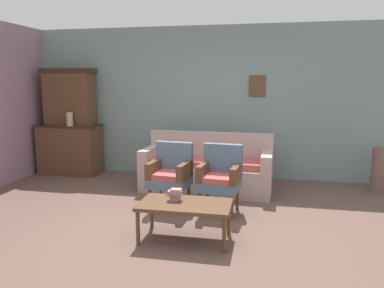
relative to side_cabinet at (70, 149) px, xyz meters
The scene contains 11 objects.
ground_plane 3.42m from the side_cabinet, 41.55° to the right, with size 7.68×7.68×0.00m, color brown.
wall_back_with_decor 2.72m from the side_cabinet, ahead, with size 6.40×0.09×2.70m.
side_cabinet is the anchor object (origin of this frame).
cabinet_upper_hutch 0.99m from the side_cabinet, 90.00° to the left, with size 0.99×0.38×1.03m.
vase_on_cabinet 0.63m from the side_cabinet, 54.51° to the right, with size 0.12×0.12×0.25m, color tan.
floral_couch 2.76m from the side_cabinet, 11.31° to the right, with size 2.08×0.89×0.90m.
armchair_near_couch_end 2.80m from the side_cabinet, 32.59° to the right, with size 0.57×0.55×0.90m.
armchair_near_cabinet 3.41m from the side_cabinet, 26.80° to the right, with size 0.57×0.54×0.90m.
coffee_table 3.72m from the side_cabinet, 41.84° to the right, with size 1.00×0.56×0.42m.
book_stack_on_table 3.59m from the side_cabinet, 42.53° to the right, with size 0.16×0.11×0.13m.
floor_vase_by_wall 5.39m from the side_cabinet, ahead, with size 0.24×0.24×0.71m, color brown.
Camera 1 is at (1.07, -3.99, 1.72)m, focal length 34.45 mm.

